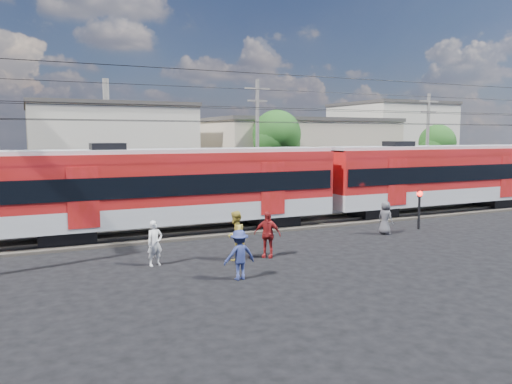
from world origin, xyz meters
TOP-DOWN VIEW (x-y plane):
  - ground at (0.00, 0.00)m, footprint 120.00×120.00m
  - track_bed at (0.00, 8.00)m, footprint 70.00×3.40m
  - rail_near at (0.00, 7.25)m, footprint 70.00×0.12m
  - rail_far at (0.00, 8.75)m, footprint 70.00×0.12m
  - commuter_train at (-1.37, 8.00)m, footprint 50.30×3.08m
  - catenary at (-8.65, 8.00)m, footprint 70.00×9.30m
  - building_midwest at (-2.00, 27.00)m, footprint 12.24×12.24m
  - building_mideast at (14.00, 24.00)m, footprint 16.32×10.20m
  - building_east at (28.00, 28.00)m, footprint 10.20×10.20m
  - utility_pole_mid at (6.00, 15.00)m, footprint 1.80×0.24m
  - utility_pole_east at (20.00, 14.00)m, footprint 1.80×0.24m
  - tree_near at (9.19, 18.09)m, footprint 3.82×3.64m
  - tree_far at (24.19, 17.09)m, footprint 3.36×3.12m
  - pedestrian_a at (-4.00, 2.57)m, footprint 0.70×0.55m
  - pedestrian_b at (-0.96, 2.11)m, footprint 1.18×1.15m
  - pedestrian_c at (-1.85, -0.40)m, footprint 1.11×0.66m
  - pedestrian_d at (0.35, 1.96)m, footprint 1.13×1.02m
  - pedestrian_e at (7.63, 3.69)m, footprint 0.72×0.91m
  - car_silver at (20.08, 13.78)m, footprint 4.09×2.36m
  - car_white at (24.79, 12.40)m, footprint 4.56×2.10m
  - crossing_signal at (10.09, 4.05)m, footprint 0.30×0.30m

SIDE VIEW (x-z plane):
  - ground at x=0.00m, z-range 0.00..0.00m
  - track_bed at x=0.00m, z-range 0.00..0.12m
  - rail_near at x=0.00m, z-range 0.12..0.24m
  - rail_far at x=0.00m, z-range 0.12..0.24m
  - car_silver at x=20.08m, z-range 0.00..1.31m
  - car_white at x=24.79m, z-range 0.00..1.45m
  - pedestrian_e at x=7.63m, z-range 0.00..1.63m
  - pedestrian_c at x=-1.85m, z-range 0.00..1.69m
  - pedestrian_a at x=-4.00m, z-range 0.00..1.69m
  - pedestrian_d at x=0.35m, z-range 0.00..1.84m
  - pedestrian_b at x=-0.96m, z-range 0.00..1.92m
  - crossing_signal at x=10.09m, z-range 0.39..2.42m
  - commuter_train at x=-1.37m, z-range 0.31..4.49m
  - building_mideast at x=14.00m, z-range 0.01..6.31m
  - building_midwest at x=-2.00m, z-range 0.01..7.31m
  - tree_far at x=24.19m, z-range 1.11..6.87m
  - building_east at x=28.00m, z-range 0.01..8.31m
  - utility_pole_east at x=20.00m, z-range 0.28..8.28m
  - utility_pole_mid at x=6.00m, z-range 0.28..8.78m
  - tree_near at x=9.19m, z-range 1.30..8.02m
  - catenary at x=-8.65m, z-range 1.38..8.89m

